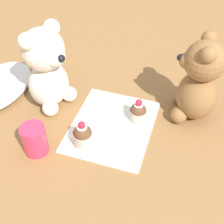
{
  "coord_description": "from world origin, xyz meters",
  "views": [
    {
      "loc": [
        -0.58,
        -0.19,
        0.64
      ],
      "look_at": [
        0.0,
        0.0,
        0.06
      ],
      "focal_mm": 50.0,
      "sensor_mm": 36.0,
      "label": 1
    }
  ],
  "objects_px": {
    "teddy_bear_cream": "(47,68)",
    "teddy_bear_tan": "(198,82)",
    "cupcake_near_cream_bear": "(83,135)",
    "juice_glass": "(35,139)",
    "cupcake_near_tan_bear": "(138,112)"
  },
  "relations": [
    {
      "from": "teddy_bear_cream",
      "to": "teddy_bear_tan",
      "type": "distance_m",
      "value": 0.42
    },
    {
      "from": "cupcake_near_cream_bear",
      "to": "juice_glass",
      "type": "height_order",
      "value": "juice_glass"
    },
    {
      "from": "cupcake_near_cream_bear",
      "to": "cupcake_near_tan_bear",
      "type": "height_order",
      "value": "cupcake_near_cream_bear"
    },
    {
      "from": "cupcake_near_cream_bear",
      "to": "cupcake_near_tan_bear",
      "type": "relative_size",
      "value": 1.11
    },
    {
      "from": "teddy_bear_tan",
      "to": "cupcake_near_tan_bear",
      "type": "height_order",
      "value": "teddy_bear_tan"
    },
    {
      "from": "cupcake_near_tan_bear",
      "to": "juice_glass",
      "type": "height_order",
      "value": "juice_glass"
    },
    {
      "from": "cupcake_near_cream_bear",
      "to": "cupcake_near_tan_bear",
      "type": "distance_m",
      "value": 0.18
    },
    {
      "from": "cupcake_near_cream_bear",
      "to": "cupcake_near_tan_bear",
      "type": "xyz_separation_m",
      "value": [
        0.13,
        -0.11,
        -0.0
      ]
    },
    {
      "from": "cupcake_near_cream_bear",
      "to": "cupcake_near_tan_bear",
      "type": "bearing_deg",
      "value": -40.65
    },
    {
      "from": "cupcake_near_tan_bear",
      "to": "teddy_bear_tan",
      "type": "bearing_deg",
      "value": -63.56
    },
    {
      "from": "teddy_bear_tan",
      "to": "cupcake_near_cream_bear",
      "type": "bearing_deg",
      "value": -55.26
    },
    {
      "from": "teddy_bear_tan",
      "to": "cupcake_near_tan_bear",
      "type": "bearing_deg",
      "value": -67.27
    },
    {
      "from": "cupcake_near_tan_bear",
      "to": "juice_glass",
      "type": "xyz_separation_m",
      "value": [
        -0.19,
        0.22,
        0.01
      ]
    },
    {
      "from": "juice_glass",
      "to": "cupcake_near_cream_bear",
      "type": "bearing_deg",
      "value": -61.89
    },
    {
      "from": "cupcake_near_cream_bear",
      "to": "teddy_bear_tan",
      "type": "bearing_deg",
      "value": -51.55
    }
  ]
}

